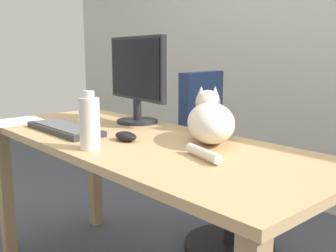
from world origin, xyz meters
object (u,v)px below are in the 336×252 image
Objects in this scene: office_chair at (223,174)px; monitor at (137,76)px; keyboard at (64,129)px; computer_mouse at (126,136)px; water_bottle at (90,123)px; cat at (210,120)px.

monitor reaches higher than office_chair.
computer_mouse is at bearing 15.80° from keyboard.
monitor is (-0.21, -0.41, 0.52)m from office_chair.
cat is at bearing 66.44° from water_bottle.
cat is 2.20× the size of water_bottle.
water_bottle is at bearing -12.89° from keyboard.
water_bottle is at bearing -82.70° from office_chair.
monitor reaches higher than computer_mouse.
monitor is 0.43m from keyboard.
cat is 0.34m from computer_mouse.
keyboard is at bearing -164.20° from computer_mouse.
office_chair reaches higher than cat.
office_chair reaches higher than keyboard.
water_bottle is (0.03, -0.17, 0.08)m from computer_mouse.
office_chair is at bearing 72.56° from keyboard.
computer_mouse is 0.19m from water_bottle.
cat is (0.50, -0.03, -0.15)m from monitor.
keyboard is 0.64m from cat.
keyboard is 0.96× the size of cat.
keyboard is at bearing -95.29° from monitor.
computer_mouse is at bearing -83.03° from office_chair.
monitor is at bearing 136.53° from computer_mouse.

